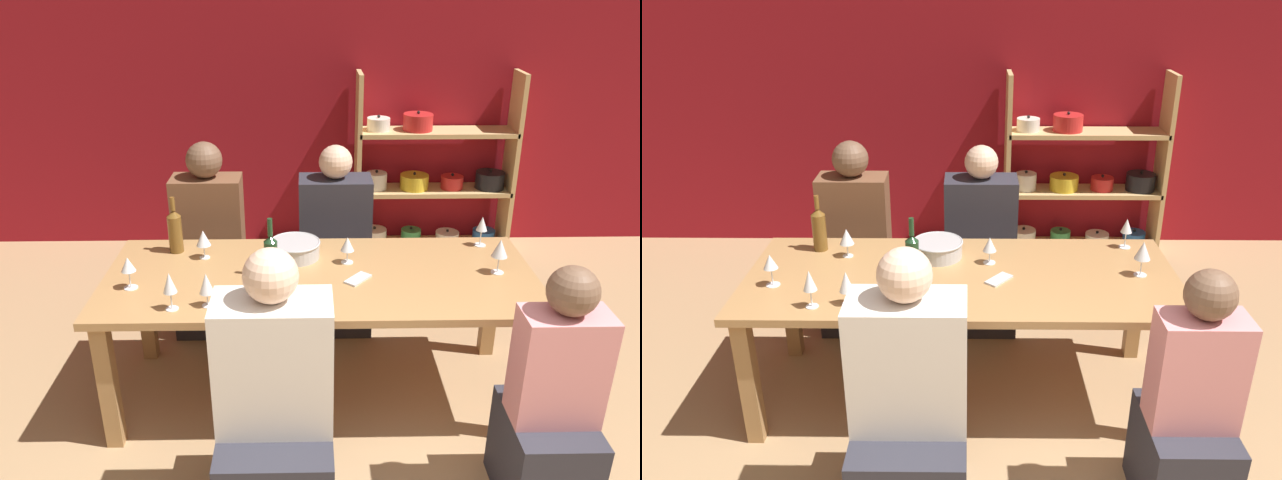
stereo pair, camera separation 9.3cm
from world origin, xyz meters
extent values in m
cube|color=maroon|center=(0.00, 3.83, 1.35)|extent=(8.80, 0.06, 2.70)
cube|color=tan|center=(0.19, 3.63, 0.73)|extent=(0.04, 0.30, 1.45)
cube|color=tan|center=(1.43, 3.63, 0.73)|extent=(0.04, 0.30, 1.45)
cube|color=tan|center=(0.81, 3.63, 0.02)|extent=(1.24, 0.30, 0.04)
cylinder|color=silver|center=(0.34, 3.63, 0.10)|extent=(0.20, 0.20, 0.13)
sphere|color=black|center=(0.34, 3.63, 0.18)|extent=(0.02, 0.02, 0.02)
cylinder|color=#338447|center=(0.65, 3.63, 0.10)|extent=(0.17, 0.17, 0.12)
sphere|color=black|center=(0.65, 3.63, 0.17)|extent=(0.02, 0.02, 0.02)
cylinder|color=silver|center=(0.96, 3.63, 0.08)|extent=(0.20, 0.20, 0.10)
sphere|color=black|center=(0.96, 3.63, 0.14)|extent=(0.02, 0.02, 0.02)
cylinder|color=#235BAD|center=(1.27, 3.63, 0.09)|extent=(0.19, 0.19, 0.11)
sphere|color=black|center=(1.27, 3.63, 0.16)|extent=(0.02, 0.02, 0.02)
cube|color=tan|center=(0.81, 3.63, 0.50)|extent=(1.24, 0.30, 0.04)
cylinder|color=silver|center=(0.34, 3.63, 0.59)|extent=(0.17, 0.17, 0.14)
sphere|color=black|center=(0.34, 3.63, 0.67)|extent=(0.02, 0.02, 0.02)
cylinder|color=gold|center=(0.65, 3.63, 0.58)|extent=(0.23, 0.23, 0.12)
sphere|color=black|center=(0.65, 3.63, 0.65)|extent=(0.02, 0.02, 0.02)
cylinder|color=red|center=(0.96, 3.63, 0.57)|extent=(0.18, 0.18, 0.10)
sphere|color=black|center=(0.96, 3.63, 0.64)|extent=(0.02, 0.02, 0.02)
cylinder|color=black|center=(1.27, 3.63, 0.59)|extent=(0.23, 0.23, 0.14)
sphere|color=black|center=(1.27, 3.63, 0.67)|extent=(0.02, 0.02, 0.02)
cube|color=tan|center=(0.81, 3.63, 0.99)|extent=(1.24, 0.30, 0.04)
cylinder|color=silver|center=(0.34, 3.63, 1.05)|extent=(0.18, 0.18, 0.10)
sphere|color=black|center=(0.34, 3.63, 1.12)|extent=(0.02, 0.02, 0.02)
cylinder|color=red|center=(0.65, 3.63, 1.07)|extent=(0.23, 0.23, 0.13)
sphere|color=black|center=(0.65, 3.63, 1.15)|extent=(0.02, 0.02, 0.02)
cube|color=#AD7F4C|center=(-0.16, 1.66, 0.72)|extent=(2.21, 0.92, 0.04)
cube|color=#AD7F4C|center=(-1.18, 1.28, 0.35)|extent=(0.08, 0.08, 0.70)
cube|color=#AD7F4C|center=(0.87, 1.28, 0.35)|extent=(0.08, 0.08, 0.70)
cube|color=#AD7F4C|center=(-1.18, 2.04, 0.35)|extent=(0.08, 0.08, 0.70)
cube|color=#AD7F4C|center=(0.87, 2.04, 0.35)|extent=(0.08, 0.08, 0.70)
cylinder|color=#B7BABC|center=(-0.29, 1.88, 0.78)|extent=(0.27, 0.27, 0.09)
torus|color=#B7BABC|center=(-0.29, 1.88, 0.82)|extent=(0.28, 0.28, 0.01)
cylinder|color=brown|center=(-0.95, 1.96, 0.84)|extent=(0.08, 0.08, 0.21)
cone|color=brown|center=(-0.95, 1.96, 0.96)|extent=(0.08, 0.08, 0.03)
cylinder|color=brown|center=(-0.95, 1.96, 1.02)|extent=(0.03, 0.03, 0.08)
cylinder|color=#19381E|center=(-0.41, 1.65, 0.83)|extent=(0.07, 0.07, 0.19)
cone|color=#19381E|center=(-0.41, 1.65, 0.94)|extent=(0.07, 0.07, 0.03)
cylinder|color=#19381E|center=(-0.41, 1.65, 1.00)|extent=(0.03, 0.03, 0.09)
cylinder|color=white|center=(-0.01, 1.80, 0.74)|extent=(0.07, 0.07, 0.00)
cylinder|color=white|center=(-0.01, 1.80, 0.77)|extent=(0.01, 0.01, 0.07)
cone|color=white|center=(-0.01, 1.80, 0.85)|extent=(0.07, 0.07, 0.08)
cylinder|color=beige|center=(-0.01, 1.80, 0.83)|extent=(0.04, 0.04, 0.03)
cylinder|color=white|center=(-0.69, 1.35, 0.74)|extent=(0.06, 0.06, 0.00)
cylinder|color=white|center=(-0.69, 1.35, 0.77)|extent=(0.01, 0.01, 0.06)
cone|color=white|center=(-0.69, 1.35, 0.86)|extent=(0.07, 0.07, 0.10)
cylinder|color=maroon|center=(-0.69, 1.35, 0.83)|extent=(0.04, 0.04, 0.04)
cylinder|color=white|center=(0.76, 1.66, 0.74)|extent=(0.07, 0.07, 0.00)
cylinder|color=white|center=(0.76, 1.66, 0.79)|extent=(0.01, 0.01, 0.09)
cone|color=white|center=(0.76, 1.66, 0.88)|extent=(0.08, 0.08, 0.09)
cylinder|color=maroon|center=(0.76, 1.66, 0.85)|extent=(0.05, 0.05, 0.04)
cylinder|color=white|center=(-1.09, 1.53, 0.74)|extent=(0.07, 0.07, 0.00)
cylinder|color=white|center=(-1.09, 1.53, 0.79)|extent=(0.01, 0.01, 0.09)
cone|color=white|center=(-1.09, 1.53, 0.87)|extent=(0.07, 0.07, 0.07)
cylinder|color=beige|center=(-1.09, 1.53, 0.85)|extent=(0.04, 0.04, 0.03)
cylinder|color=white|center=(-0.85, 1.32, 0.74)|extent=(0.06, 0.06, 0.00)
cylinder|color=white|center=(-0.85, 1.32, 0.78)|extent=(0.01, 0.01, 0.08)
cone|color=white|center=(-0.85, 1.32, 0.87)|extent=(0.06, 0.06, 0.10)
cylinder|color=white|center=(0.76, 2.01, 0.74)|extent=(0.07, 0.07, 0.00)
cylinder|color=white|center=(0.76, 2.01, 0.79)|extent=(0.01, 0.01, 0.09)
cone|color=white|center=(0.76, 2.01, 0.87)|extent=(0.06, 0.06, 0.08)
cylinder|color=beige|center=(0.76, 2.01, 0.85)|extent=(0.03, 0.03, 0.03)
cylinder|color=white|center=(-0.78, 1.87, 0.74)|extent=(0.06, 0.06, 0.00)
cylinder|color=white|center=(-0.78, 1.87, 0.78)|extent=(0.01, 0.01, 0.07)
cone|color=white|center=(-0.78, 1.87, 0.85)|extent=(0.08, 0.08, 0.09)
cylinder|color=maroon|center=(-0.78, 1.87, 0.83)|extent=(0.04, 0.04, 0.03)
cylinder|color=white|center=(-0.34, 1.27, 0.74)|extent=(0.07, 0.07, 0.00)
cylinder|color=white|center=(-0.34, 1.27, 0.77)|extent=(0.01, 0.01, 0.06)
cone|color=white|center=(-0.34, 1.27, 0.85)|extent=(0.07, 0.07, 0.09)
cylinder|color=beige|center=(-0.34, 1.27, 0.83)|extent=(0.04, 0.04, 0.04)
cube|color=silver|center=(0.03, 1.60, 0.74)|extent=(0.15, 0.16, 0.01)
cube|color=#2D2D38|center=(-0.36, 0.83, 0.25)|extent=(0.46, 0.57, 0.49)
cube|color=silver|center=(-0.36, 0.83, 0.77)|extent=(0.46, 0.25, 0.56)
sphere|color=beige|center=(-0.36, 0.83, 1.16)|extent=(0.21, 0.21, 0.21)
cube|color=#2D2D38|center=(-0.05, 2.49, 0.25)|extent=(0.45, 0.57, 0.50)
cube|color=#2D2D38|center=(-0.05, 2.49, 0.74)|extent=(0.45, 0.25, 0.49)
sphere|color=beige|center=(-0.05, 2.49, 1.09)|extent=(0.21, 0.21, 0.21)
cube|color=#2D2D38|center=(0.79, 0.88, 0.23)|extent=(0.35, 0.44, 0.46)
cube|color=pink|center=(0.79, 0.88, 0.70)|extent=(0.35, 0.19, 0.50)
sphere|color=brown|center=(0.79, 0.88, 1.05)|extent=(0.20, 0.20, 0.20)
cube|color=#2D2D38|center=(-0.85, 2.47, 0.20)|extent=(0.43, 0.54, 0.41)
cube|color=brown|center=(-0.85, 2.47, 0.70)|extent=(0.43, 0.24, 0.59)
sphere|color=brown|center=(-0.85, 2.47, 1.11)|extent=(0.22, 0.22, 0.22)
camera|label=1|loc=(-0.22, -1.20, 2.18)|focal=35.00mm
camera|label=2|loc=(-0.12, -1.20, 2.18)|focal=35.00mm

